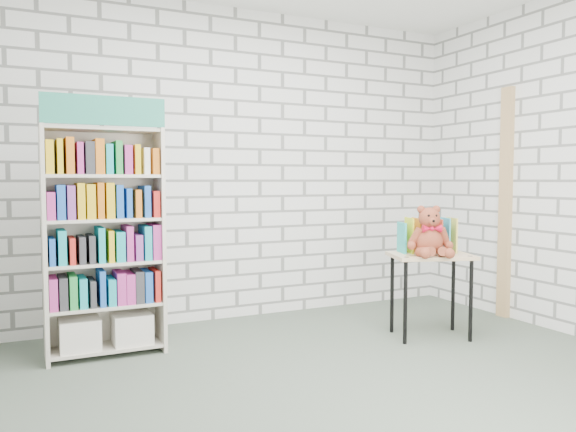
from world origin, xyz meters
name	(u,v)px	position (x,y,z in m)	size (l,w,h in m)	color
ground	(353,390)	(0.00, 0.00, 0.00)	(4.50, 4.50, 0.00)	#485447
room_shell	(355,90)	(0.00, 0.00, 1.78)	(4.52, 4.02, 2.81)	silver
bookshelf	(104,239)	(-1.24, 1.36, 0.84)	(0.82, 0.32, 1.84)	beige
display_table	(431,266)	(1.17, 0.71, 0.58)	(0.73, 0.61, 0.67)	tan
table_books	(427,237)	(1.21, 0.81, 0.80)	(0.47, 0.32, 0.26)	#27ACA7
teddy_bear	(430,236)	(1.09, 0.63, 0.83)	(0.36, 0.35, 0.39)	maroon
door_trim	(505,203)	(2.23, 0.95, 1.05)	(0.05, 0.12, 2.10)	tan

